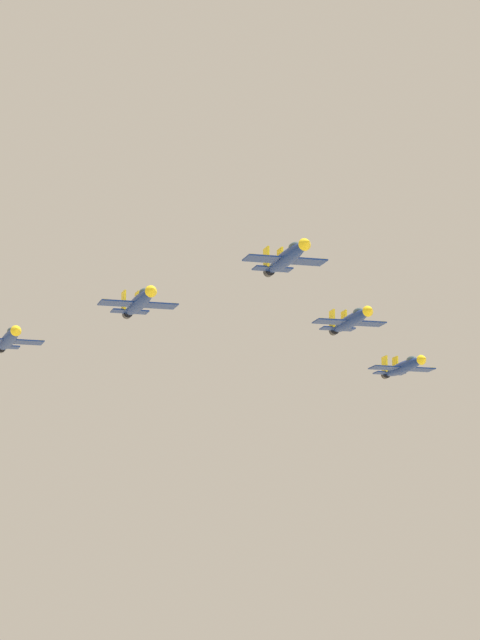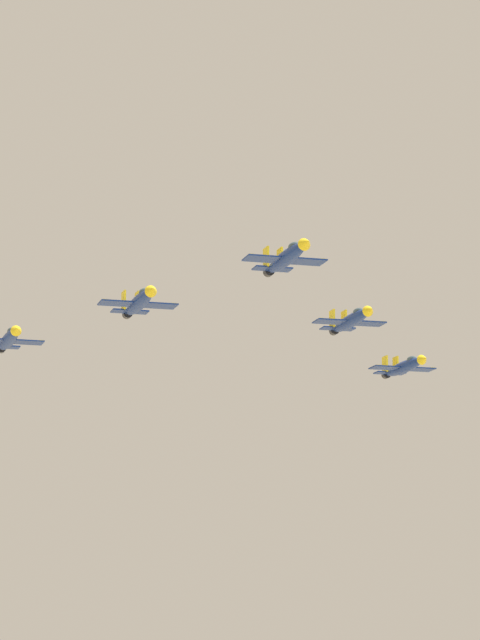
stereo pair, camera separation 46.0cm
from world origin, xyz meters
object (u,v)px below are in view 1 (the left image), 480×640
at_px(jet_left_wingman, 351,320).
at_px(jet_right_wingman, 139,302).
at_px(jet_right_outer, 9,339).
at_px(jet_lead, 287,257).
at_px(jet_left_outer, 404,367).

height_order(jet_left_wingman, jet_right_wingman, jet_right_wingman).
bearing_deg(jet_right_outer, jet_lead, 39.37).
height_order(jet_left_wingman, jet_right_outer, jet_left_wingman).
relative_size(jet_lead, jet_left_wingman, 1.04).
bearing_deg(jet_lead, jet_left_outer, 139.95).
bearing_deg(jet_left_outer, jet_right_outer, -90.13).
bearing_deg(jet_lead, jet_right_outer, -139.32).
bearing_deg(jet_right_outer, jet_left_outer, 89.01).
distance_m(jet_lead, jet_right_outer, 51.41).
bearing_deg(jet_left_outer, jet_lead, -40.49).
distance_m(jet_left_wingman, jet_left_outer, 25.73).
height_order(jet_right_wingman, jet_right_outer, jet_right_wingman).
bearing_deg(jet_lead, jet_left_wingman, 139.95).
relative_size(jet_right_wingman, jet_left_outer, 1.05).
xyz_separation_m(jet_left_outer, jet_right_outer, (60.23, -27.24, 1.31)).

